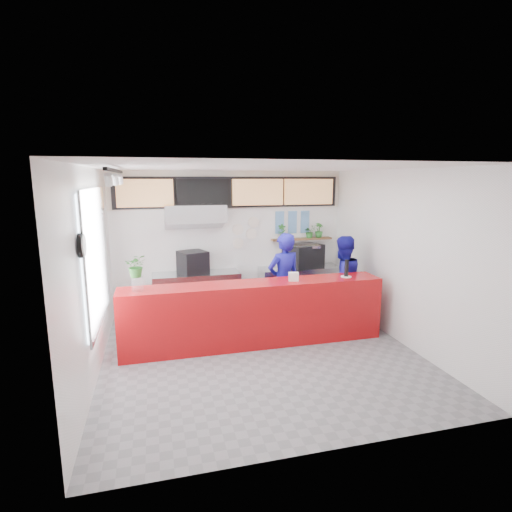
{
  "coord_description": "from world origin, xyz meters",
  "views": [
    {
      "loc": [
        -1.61,
        -5.95,
        2.83
      ],
      "look_at": [
        0.1,
        0.7,
        1.5
      ],
      "focal_mm": 28.0,
      "sensor_mm": 36.0,
      "label": 1
    }
  ],
  "objects_px": {
    "service_counter": "(255,314)",
    "staff_center": "(284,281)",
    "panini_oven": "(193,262)",
    "pepper_mill": "(347,268)",
    "staff_right": "(342,280)",
    "espresso_machine": "(303,256)"
  },
  "relations": [
    {
      "from": "panini_oven",
      "to": "pepper_mill",
      "type": "bearing_deg",
      "value": -56.29
    },
    {
      "from": "service_counter",
      "to": "staff_right",
      "type": "xyz_separation_m",
      "value": [
        1.9,
        0.55,
        0.33
      ]
    },
    {
      "from": "staff_right",
      "to": "espresso_machine",
      "type": "bearing_deg",
      "value": -85.47
    },
    {
      "from": "staff_center",
      "to": "staff_right",
      "type": "relative_size",
      "value": 1.05
    },
    {
      "from": "staff_right",
      "to": "staff_center",
      "type": "bearing_deg",
      "value": -12.14
    },
    {
      "from": "service_counter",
      "to": "pepper_mill",
      "type": "relative_size",
      "value": 15.07
    },
    {
      "from": "espresso_machine",
      "to": "staff_center",
      "type": "relative_size",
      "value": 0.42
    },
    {
      "from": "panini_oven",
      "to": "staff_right",
      "type": "height_order",
      "value": "staff_right"
    },
    {
      "from": "espresso_machine",
      "to": "pepper_mill",
      "type": "height_order",
      "value": "pepper_mill"
    },
    {
      "from": "pepper_mill",
      "to": "espresso_machine",
      "type": "bearing_deg",
      "value": 93.66
    },
    {
      "from": "panini_oven",
      "to": "staff_center",
      "type": "xyz_separation_m",
      "value": [
        1.58,
        -1.21,
        -0.21
      ]
    },
    {
      "from": "service_counter",
      "to": "panini_oven",
      "type": "relative_size",
      "value": 8.72
    },
    {
      "from": "espresso_machine",
      "to": "staff_right",
      "type": "xyz_separation_m",
      "value": [
        0.33,
        -1.25,
        -0.27
      ]
    },
    {
      "from": "espresso_machine",
      "to": "staff_center",
      "type": "bearing_deg",
      "value": -147.12
    },
    {
      "from": "staff_center",
      "to": "panini_oven",
      "type": "bearing_deg",
      "value": -50.94
    },
    {
      "from": "panini_oven",
      "to": "espresso_machine",
      "type": "xyz_separation_m",
      "value": [
        2.44,
        0.0,
        0.02
      ]
    },
    {
      "from": "service_counter",
      "to": "staff_center",
      "type": "height_order",
      "value": "staff_center"
    },
    {
      "from": "panini_oven",
      "to": "pepper_mill",
      "type": "xyz_separation_m",
      "value": [
        2.55,
        -1.82,
        0.13
      ]
    },
    {
      "from": "service_counter",
      "to": "staff_right",
      "type": "relative_size",
      "value": 2.56
    },
    {
      "from": "espresso_machine",
      "to": "staff_center",
      "type": "distance_m",
      "value": 1.5
    },
    {
      "from": "espresso_machine",
      "to": "staff_center",
      "type": "xyz_separation_m",
      "value": [
        -0.85,
        -1.21,
        -0.23
      ]
    },
    {
      "from": "staff_center",
      "to": "espresso_machine",
      "type": "bearing_deg",
      "value": -138.88
    }
  ]
}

